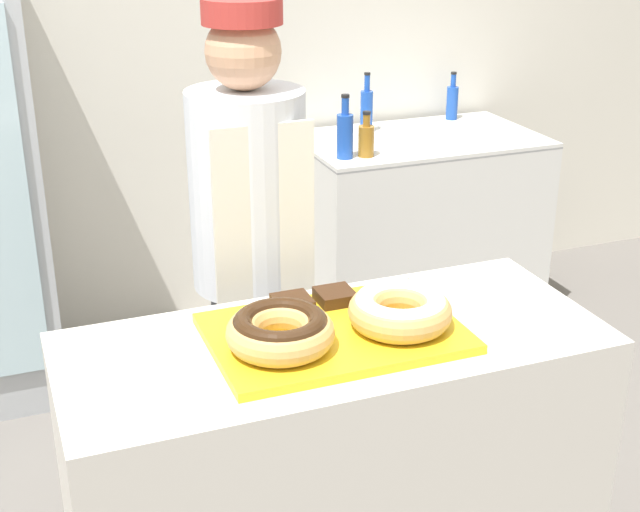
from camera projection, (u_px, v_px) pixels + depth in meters
The scene contains 13 objects.
wall_back at pixel (152, 31), 3.87m from camera, with size 8.00×0.06×2.70m.
display_counter at pixel (333, 486), 2.38m from camera, with size 1.36×0.58×0.90m.
serving_tray at pixel (335, 333), 2.20m from camera, with size 0.62×0.42×0.02m.
donut_chocolate_glaze at pixel (280, 330), 2.09m from camera, with size 0.26×0.26×0.09m.
donut_light_glaze at pixel (400, 309), 2.19m from camera, with size 0.26×0.26×0.09m.
brownie_back_left at pixel (292, 303), 2.29m from camera, with size 0.10×0.10×0.03m.
brownie_back_right at pixel (335, 296), 2.33m from camera, with size 0.10×0.10×0.03m.
baker_person at pixel (251, 260), 2.72m from camera, with size 0.35×0.35×1.65m.
chest_freezer at pixel (416, 225), 4.24m from camera, with size 1.09×0.67×0.87m.
bottle_amber at pixel (366, 139), 3.76m from camera, with size 0.07×0.07×0.19m.
bottle_blue at pixel (345, 134), 3.72m from camera, with size 0.07×0.07×0.27m.
bottle_blue_b at pixel (367, 109), 4.12m from camera, with size 0.06×0.06×0.28m.
bottle_blue_b_b at pixel (452, 101), 4.36m from camera, with size 0.06×0.06×0.23m.
Camera 1 is at (-0.74, -1.81, 1.93)m, focal length 50.00 mm.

